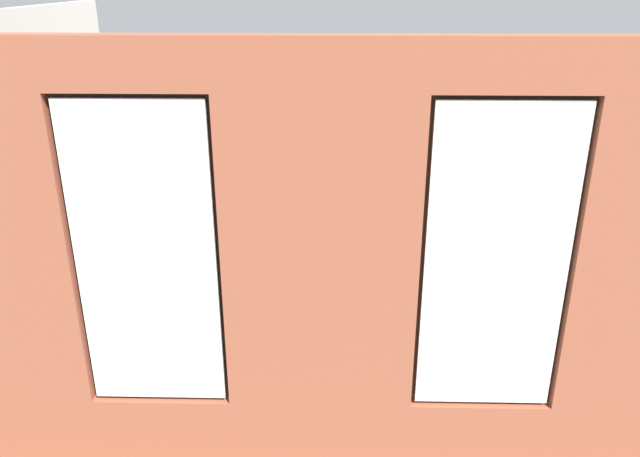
% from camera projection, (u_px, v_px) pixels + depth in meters
% --- Properties ---
extents(ground_plane, '(7.00, 6.25, 0.10)m').
position_uv_depth(ground_plane, '(326.00, 297.00, 7.07)').
color(ground_plane, brown).
extents(brick_wall_with_windows, '(6.40, 0.30, 3.03)m').
position_uv_depth(brick_wall_with_windows, '(320.00, 290.00, 3.95)').
color(brick_wall_with_windows, '#9E5138').
rests_on(brick_wall_with_windows, ground_plane).
extents(white_wall_right, '(0.10, 5.25, 3.03)m').
position_uv_depth(white_wall_right, '(18.00, 167.00, 6.37)').
color(white_wall_right, silver).
rests_on(white_wall_right, ground_plane).
extents(couch_by_window, '(2.01, 0.87, 0.80)m').
position_uv_depth(couch_by_window, '(226.00, 378.00, 5.00)').
color(couch_by_window, black).
rests_on(couch_by_window, ground_plane).
extents(couch_left, '(1.02, 1.81, 0.80)m').
position_uv_depth(couch_left, '(561.00, 280.00, 6.62)').
color(couch_left, black).
rests_on(couch_left, ground_plane).
extents(coffee_table, '(1.54, 0.73, 0.43)m').
position_uv_depth(coffee_table, '(308.00, 264.00, 6.86)').
color(coffee_table, '#A87547').
rests_on(coffee_table, ground_plane).
extents(cup_ceramic, '(0.07, 0.07, 0.08)m').
position_uv_depth(cup_ceramic, '(319.00, 261.00, 6.73)').
color(cup_ceramic, '#4C4C51').
rests_on(cup_ceramic, coffee_table).
extents(candle_jar, '(0.08, 0.08, 0.12)m').
position_uv_depth(candle_jar, '(347.00, 250.00, 6.93)').
color(candle_jar, '#B7333D').
rests_on(candle_jar, coffee_table).
extents(table_plant_small, '(0.13, 0.13, 0.19)m').
position_uv_depth(table_plant_small, '(308.00, 251.00, 6.81)').
color(table_plant_small, '#47423D').
rests_on(table_plant_small, coffee_table).
extents(remote_silver, '(0.10, 0.18, 0.02)m').
position_uv_depth(remote_silver, '(266.00, 263.00, 6.75)').
color(remote_silver, '#B2B2B7').
rests_on(remote_silver, coffee_table).
extents(media_console, '(0.92, 0.42, 0.47)m').
position_uv_depth(media_console, '(85.00, 258.00, 7.35)').
color(media_console, black).
rests_on(media_console, ground_plane).
extents(tv_flatscreen, '(1.20, 0.20, 0.83)m').
position_uv_depth(tv_flatscreen, '(77.00, 207.00, 7.11)').
color(tv_flatscreen, black).
rests_on(tv_flatscreen, media_console).
extents(papasan_chair, '(1.01, 1.01, 0.66)m').
position_uv_depth(papasan_chair, '(262.00, 198.00, 8.77)').
color(papasan_chair, olive).
rests_on(papasan_chair, ground_plane).
extents(potted_plant_beside_window_right, '(0.83, 0.90, 1.07)m').
position_uv_depth(potted_plant_beside_window_right, '(5.00, 357.00, 4.86)').
color(potted_plant_beside_window_right, '#47423D').
rests_on(potted_plant_beside_window_right, ground_plane).
extents(potted_plant_corner_near_left, '(0.62, 0.62, 1.01)m').
position_uv_depth(potted_plant_corner_near_left, '(518.00, 181.00, 8.71)').
color(potted_plant_corner_near_left, '#47423D').
rests_on(potted_plant_corner_near_left, ground_plane).
extents(potted_plant_near_tv, '(0.51, 0.51, 0.82)m').
position_uv_depth(potted_plant_near_tv, '(101.00, 272.00, 6.39)').
color(potted_plant_near_tv, gray).
rests_on(potted_plant_near_tv, ground_plane).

